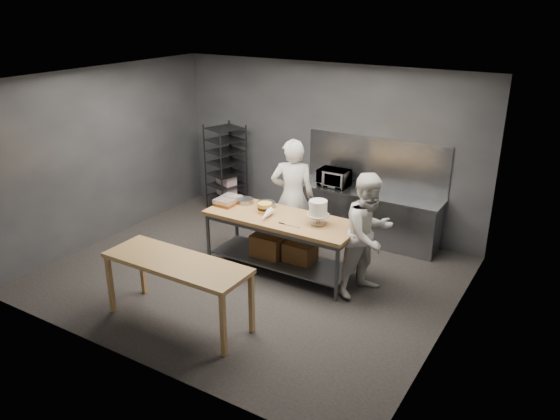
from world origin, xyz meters
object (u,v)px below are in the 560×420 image
object	(u,v)px
microwave	(334,178)
layer_cake	(265,208)
near_counter	(177,267)
speed_rack	(226,169)
work_table	(282,237)
chef_behind	(293,197)
frosted_cake_stand	(318,209)
chef_right	(369,235)

from	to	relation	value
microwave	layer_cake	size ratio (longest dim) A/B	2.39
near_counter	speed_rack	xyz separation A→B (m)	(-1.92, 3.66, 0.04)
work_table	chef_behind	size ratio (longest dim) A/B	1.22
microwave	layer_cake	bearing A→B (deg)	-99.88
chef_behind	frosted_cake_stand	world-z (taller)	chef_behind
work_table	near_counter	size ratio (longest dim) A/B	1.20
microwave	speed_rack	bearing A→B (deg)	-178.03
near_counter	microwave	bearing A→B (deg)	83.80
work_table	near_counter	bearing A→B (deg)	-101.56
work_table	chef_behind	bearing A→B (deg)	106.70
frosted_cake_stand	chef_behind	bearing A→B (deg)	140.68
chef_behind	frosted_cake_stand	size ratio (longest dim) A/B	5.26
near_counter	chef_behind	distance (m)	2.65
layer_cake	near_counter	bearing A→B (deg)	-92.79
near_counter	chef_behind	world-z (taller)	chef_behind
near_counter	layer_cake	world-z (taller)	layer_cake
work_table	microwave	size ratio (longest dim) A/B	4.43
work_table	speed_rack	distance (m)	2.89
microwave	layer_cake	world-z (taller)	microwave
microwave	frosted_cake_stand	bearing A→B (deg)	-71.05
chef_behind	frosted_cake_stand	xyz separation A→B (m)	(0.82, -0.67, 0.17)
frosted_cake_stand	speed_rack	bearing A→B (deg)	150.07
chef_behind	near_counter	bearing A→B (deg)	61.48
work_table	chef_right	world-z (taller)	chef_right
chef_right	microwave	distance (m)	2.21
near_counter	chef_right	xyz separation A→B (m)	(1.80, 2.03, 0.10)
near_counter	speed_rack	world-z (taller)	speed_rack
near_counter	speed_rack	distance (m)	4.13
layer_cake	chef_behind	bearing A→B (deg)	81.52
near_counter	work_table	bearing A→B (deg)	78.44
work_table	frosted_cake_stand	world-z (taller)	frosted_cake_stand
speed_rack	layer_cake	world-z (taller)	speed_rack
microwave	layer_cake	distance (m)	1.81
speed_rack	microwave	world-z (taller)	speed_rack
layer_cake	microwave	bearing A→B (deg)	80.12
near_counter	microwave	world-z (taller)	microwave
work_table	layer_cake	size ratio (longest dim) A/B	10.57
near_counter	frosted_cake_stand	distance (m)	2.24
microwave	frosted_cake_stand	xyz separation A→B (m)	(0.61, -1.77, 0.11)
work_table	speed_rack	size ratio (longest dim) A/B	1.37
microwave	near_counter	bearing A→B (deg)	-96.20
chef_behind	chef_right	size ratio (longest dim) A/B	1.08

